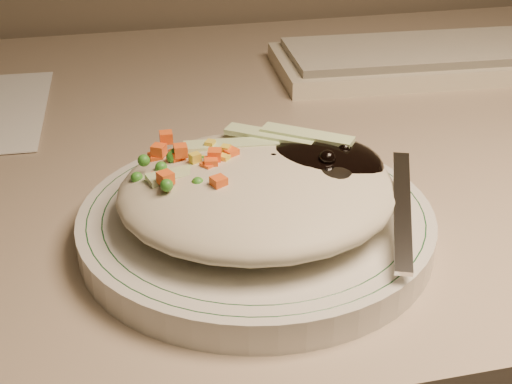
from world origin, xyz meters
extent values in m
cube|color=gray|center=(0.00, 1.38, 0.72)|extent=(1.40, 0.70, 0.04)
cylinder|color=silver|center=(-0.05, 1.19, 0.75)|extent=(0.25, 0.25, 0.02)
torus|color=#144723|center=(-0.05, 1.19, 0.76)|extent=(0.24, 0.24, 0.00)
torus|color=#144723|center=(-0.05, 1.19, 0.76)|extent=(0.22, 0.22, 0.00)
ellipsoid|color=#BAB296|center=(-0.05, 1.19, 0.78)|extent=(0.19, 0.18, 0.04)
ellipsoid|color=black|center=(-0.01, 1.20, 0.79)|extent=(0.10, 0.09, 0.03)
ellipsoid|color=orange|center=(-0.10, 1.21, 0.78)|extent=(0.08, 0.08, 0.02)
sphere|color=black|center=(-0.04, 1.20, 0.79)|extent=(0.01, 0.01, 0.01)
sphere|color=black|center=(-0.01, 1.21, 0.79)|extent=(0.01, 0.01, 0.01)
sphere|color=black|center=(0.02, 1.20, 0.80)|extent=(0.01, 0.01, 0.01)
sphere|color=black|center=(0.01, 1.21, 0.79)|extent=(0.01, 0.01, 0.01)
sphere|color=black|center=(0.00, 1.18, 0.80)|extent=(0.01, 0.01, 0.01)
sphere|color=black|center=(-0.01, 1.20, 0.79)|extent=(0.01, 0.01, 0.01)
sphere|color=black|center=(0.00, 1.21, 0.79)|extent=(0.01, 0.01, 0.01)
cube|color=#FF5C1C|center=(-0.10, 1.21, 0.80)|extent=(0.01, 0.01, 0.01)
cube|color=#FF5C1C|center=(-0.08, 1.19, 0.79)|extent=(0.01, 0.01, 0.01)
cube|color=#FF5C1C|center=(-0.11, 1.23, 0.80)|extent=(0.01, 0.01, 0.01)
cube|color=#FF5C1C|center=(-0.08, 1.20, 0.80)|extent=(0.01, 0.01, 0.01)
cube|color=#FF5C1C|center=(-0.08, 1.20, 0.80)|extent=(0.01, 0.01, 0.01)
cube|color=#FF5C1C|center=(-0.11, 1.23, 0.79)|extent=(0.01, 0.01, 0.01)
cube|color=#FF5C1C|center=(-0.10, 1.22, 0.80)|extent=(0.01, 0.01, 0.01)
cube|color=#FF5C1C|center=(-0.08, 1.20, 0.80)|extent=(0.01, 0.01, 0.01)
cube|color=#FF5C1C|center=(-0.06, 1.21, 0.80)|extent=(0.01, 0.01, 0.01)
cube|color=#FF5C1C|center=(-0.11, 1.24, 0.80)|extent=(0.01, 0.01, 0.01)
cube|color=#FF5C1C|center=(-0.11, 1.18, 0.80)|extent=(0.01, 0.01, 0.01)
cube|color=#FF5C1C|center=(-0.08, 1.17, 0.80)|extent=(0.01, 0.01, 0.01)
cube|color=#FF5C1C|center=(-0.12, 1.19, 0.79)|extent=(0.01, 0.01, 0.01)
cube|color=#FF5C1C|center=(-0.11, 1.23, 0.79)|extent=(0.01, 0.01, 0.01)
sphere|color=#388C28|center=(-0.08, 1.21, 0.80)|extent=(0.01, 0.01, 0.01)
sphere|color=#388C28|center=(-0.11, 1.17, 0.80)|extent=(0.01, 0.01, 0.01)
sphere|color=#388C28|center=(-0.11, 1.21, 0.80)|extent=(0.01, 0.01, 0.01)
sphere|color=#388C28|center=(-0.12, 1.21, 0.80)|extent=(0.01, 0.01, 0.01)
sphere|color=#388C28|center=(-0.08, 1.21, 0.79)|extent=(0.01, 0.01, 0.01)
sphere|color=#388C28|center=(-0.08, 1.18, 0.79)|extent=(0.01, 0.01, 0.01)
sphere|color=#388C28|center=(-0.10, 1.20, 0.79)|extent=(0.01, 0.01, 0.01)
sphere|color=#388C28|center=(-0.10, 1.18, 0.79)|extent=(0.01, 0.01, 0.01)
sphere|color=#388C28|center=(-0.13, 1.20, 0.79)|extent=(0.01, 0.01, 0.01)
sphere|color=#388C28|center=(-0.10, 1.22, 0.80)|extent=(0.01, 0.01, 0.01)
sphere|color=#388C28|center=(-0.10, 1.21, 0.80)|extent=(0.01, 0.01, 0.01)
sphere|color=#388C28|center=(-0.11, 1.19, 0.79)|extent=(0.01, 0.01, 0.01)
sphere|color=#388C28|center=(-0.09, 1.18, 0.80)|extent=(0.01, 0.01, 0.01)
sphere|color=#388C28|center=(-0.06, 1.23, 0.79)|extent=(0.01, 0.01, 0.01)
cube|color=yellow|center=(-0.08, 1.21, 0.79)|extent=(0.01, 0.01, 0.01)
cube|color=yellow|center=(-0.07, 1.20, 0.80)|extent=(0.01, 0.01, 0.01)
cube|color=yellow|center=(-0.10, 1.22, 0.79)|extent=(0.01, 0.01, 0.01)
cube|color=yellow|center=(-0.09, 1.20, 0.80)|extent=(0.01, 0.01, 0.01)
cube|color=yellow|center=(-0.10, 1.20, 0.79)|extent=(0.01, 0.01, 0.01)
cube|color=yellow|center=(-0.07, 1.21, 0.80)|extent=(0.01, 0.01, 0.01)
cube|color=yellow|center=(-0.08, 1.23, 0.80)|extent=(0.01, 0.01, 0.01)
cube|color=yellow|center=(-0.09, 1.20, 0.79)|extent=(0.01, 0.01, 0.01)
cube|color=#B2D18C|center=(-0.06, 1.23, 0.80)|extent=(0.07, 0.02, 0.00)
cube|color=#B2D18C|center=(-0.03, 1.23, 0.80)|extent=(0.06, 0.05, 0.00)
cube|color=#B2D18C|center=(-0.09, 1.20, 0.80)|extent=(0.07, 0.03, 0.00)
cube|color=#B2D18C|center=(-0.01, 1.22, 0.80)|extent=(0.06, 0.05, 0.00)
cube|color=#B2D18C|center=(-0.05, 1.18, 0.79)|extent=(0.07, 0.03, 0.00)
ellipsoid|color=silver|center=(0.00, 1.18, 0.79)|extent=(0.05, 0.06, 0.01)
cube|color=silver|center=(0.04, 1.14, 0.78)|extent=(0.05, 0.11, 0.03)
cube|color=beige|center=(0.25, 1.49, 0.75)|extent=(0.40, 0.16, 0.02)
cube|color=beige|center=(0.25, 1.49, 0.76)|extent=(0.38, 0.14, 0.01)
camera|label=1|loc=(-0.15, 0.77, 1.02)|focal=50.00mm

